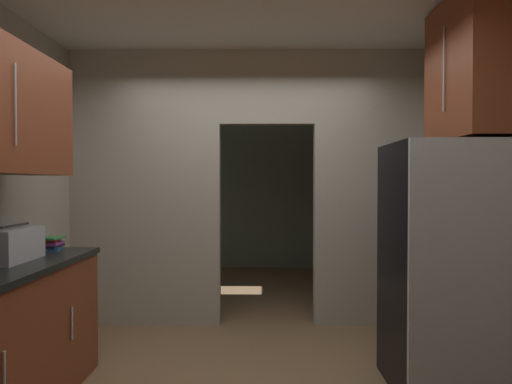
{
  "coord_description": "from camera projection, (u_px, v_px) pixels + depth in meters",
  "views": [
    {
      "loc": [
        0.14,
        -2.8,
        1.43
      ],
      "look_at": [
        0.09,
        0.93,
        1.36
      ],
      "focal_mm": 29.54,
      "sensor_mm": 36.0,
      "label": 1
    }
  ],
  "objects": [
    {
      "name": "refrigerator",
      "position": [
        442.0,
        267.0,
        2.91
      ],
      "size": [
        0.7,
        0.73,
        1.71
      ],
      "color": "black",
      "rests_on": "ground"
    },
    {
      "name": "kitchen_overhead_slab",
      "position": [
        243.0,
        5.0,
        3.22
      ],
      "size": [
        3.99,
        6.94,
        0.06
      ],
      "primitive_type": "cube",
      "color": "silver"
    },
    {
      "name": "boombox",
      "position": [
        15.0,
        245.0,
        2.68
      ],
      "size": [
        0.18,
        0.42,
        0.24
      ],
      "color": "#B2B2B7",
      "rests_on": "lower_cabinet_run"
    },
    {
      "name": "kitchen_partition",
      "position": [
        243.0,
        179.0,
        4.27
      ],
      "size": [
        3.59,
        0.12,
        2.77
      ],
      "color": "#ADA899",
      "rests_on": "ground"
    },
    {
      "name": "upper_cabinet_fridgeside",
      "position": [
        470.0,
        69.0,
        2.98
      ],
      "size": [
        0.36,
        0.77,
        1.01
      ],
      "color": "brown"
    },
    {
      "name": "book_stack",
      "position": [
        51.0,
        244.0,
        3.12
      ],
      "size": [
        0.15,
        0.17,
        0.1
      ],
      "color": "#2D609E",
      "rests_on": "lower_cabinet_run"
    },
    {
      "name": "adjoining_room_shell",
      "position": [
        252.0,
        187.0,
        6.29
      ],
      "size": [
        3.59,
        2.97,
        2.77
      ],
      "color": "gray",
      "rests_on": "ground"
    }
  ]
}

